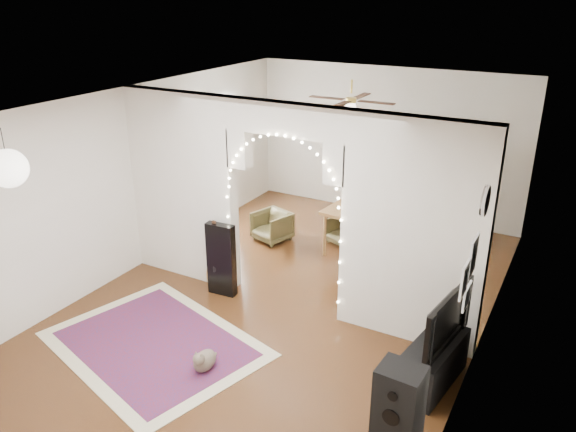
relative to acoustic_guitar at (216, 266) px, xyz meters
The scene contains 25 objects.
floor 1.07m from the acoustic_guitar, 14.55° to the left, with size 7.50×7.50×0.00m, color black.
ceiling 2.51m from the acoustic_guitar, 14.55° to the left, with size 5.00×7.50×0.02m, color white.
wall_back 4.22m from the acoustic_guitar, 76.46° to the left, with size 5.00×0.02×2.70m, color silver.
wall_front 3.75m from the acoustic_guitar, 74.61° to the right, with size 5.00×0.02×2.70m, color silver.
wall_left 1.83m from the acoustic_guitar, behind, with size 0.02×7.50×2.70m, color silver.
wall_right 3.60m from the acoustic_guitar, ahead, with size 0.02×7.50×2.70m, color silver.
divider_wall 1.43m from the acoustic_guitar, 14.55° to the left, with size 5.00×0.20×2.70m.
fairy_lights 1.51m from the acoustic_guitar, ahead, with size 1.64×0.04×1.60m, color #FFEABF, non-canonical shape.
window 2.77m from the acoustic_guitar, 126.32° to the left, with size 0.04×1.20×1.40m, color white.
wall_clock 3.86m from the acoustic_guitar, ahead, with size 0.31×0.31×0.03m, color white.
picture_frames 3.69m from the acoustic_guitar, 12.29° to the right, with size 0.02×0.50×0.70m, color white, non-canonical shape.
paper_lantern 2.99m from the acoustic_guitar, 113.54° to the right, with size 0.40×0.40×0.40m, color white.
ceiling_fan 3.16m from the acoustic_guitar, 66.82° to the left, with size 1.10×1.10×0.30m, color gold, non-canonical shape.
area_rug 1.46m from the acoustic_guitar, 86.77° to the right, with size 2.46×1.84×0.02m, color maroon.
guitar_case 0.15m from the acoustic_guitar, ahead, with size 0.40×0.13×1.04m, color black.
acoustic_guitar is the anchor object (origin of this frame).
tabby_cat 1.77m from the acoustic_guitar, 59.24° to the right, with size 0.26×0.49×0.32m.
floor_speaker 3.60m from the acoustic_guitar, 28.46° to the right, with size 0.41×0.37×0.99m.
media_console 3.20m from the acoustic_guitar, ahead, with size 0.40×1.00×0.50m, color black.
tv 3.23m from the acoustic_guitar, ahead, with size 1.07×0.14×0.62m, color black.
bookcase 3.65m from the acoustic_guitar, 64.43° to the left, with size 1.61×0.41×1.65m, color tan.
dining_table 2.46m from the acoustic_guitar, 55.96° to the left, with size 1.28×0.92×0.76m.
flower_vase 2.48m from the acoustic_guitar, 55.96° to the left, with size 0.18×0.18×0.19m, color silver.
dining_chair_left 1.89m from the acoustic_guitar, 96.38° to the left, with size 0.54×0.55×0.50m, color #4D4526.
dining_chair_right 2.51m from the acoustic_guitar, 69.03° to the left, with size 0.46×0.48×0.43m, color #4D4526.
Camera 1 is at (3.23, -5.81, 3.95)m, focal length 35.00 mm.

